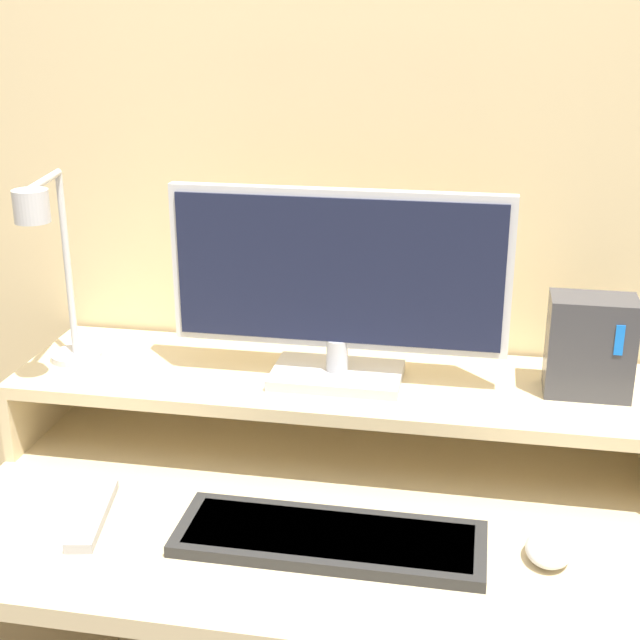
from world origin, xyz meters
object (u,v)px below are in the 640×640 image
Objects in this scene: router_dock at (590,346)px; remote_control at (93,515)px; desk_lamp at (53,264)px; mouse at (548,550)px; keyboard at (330,538)px; monitor at (338,283)px.

remote_control is at bearing -157.95° from router_dock.
desk_lamp is 0.89m from mouse.
keyboard is at bearing -141.26° from router_dock.
monitor reaches higher than keyboard.
keyboard is at bearing -82.49° from monitor.
keyboard is (0.50, -0.21, -0.33)m from desk_lamp.
desk_lamp is (-0.46, -0.07, 0.03)m from monitor.
router_dock is at bearing 77.44° from mouse.
mouse is at bearing -13.19° from desk_lamp.
router_dock is 0.36× the size of keyboard.
remote_control is (-0.67, -0.02, -0.01)m from mouse.
keyboard is (0.04, -0.27, -0.30)m from monitor.
mouse is at bearing 1.63° from remote_control.
monitor is 0.52m from mouse.
desk_lamp reaches higher than mouse.
remote_control is (-0.74, -0.30, -0.21)m from router_dock.
router_dock reaches higher than remote_control.
keyboard is 0.31m from mouse.
router_dock is 0.52m from keyboard.
remote_control is (0.13, -0.21, -0.33)m from desk_lamp.
monitor is 3.40× the size of router_dock.
desk_lamp reaches higher than keyboard.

